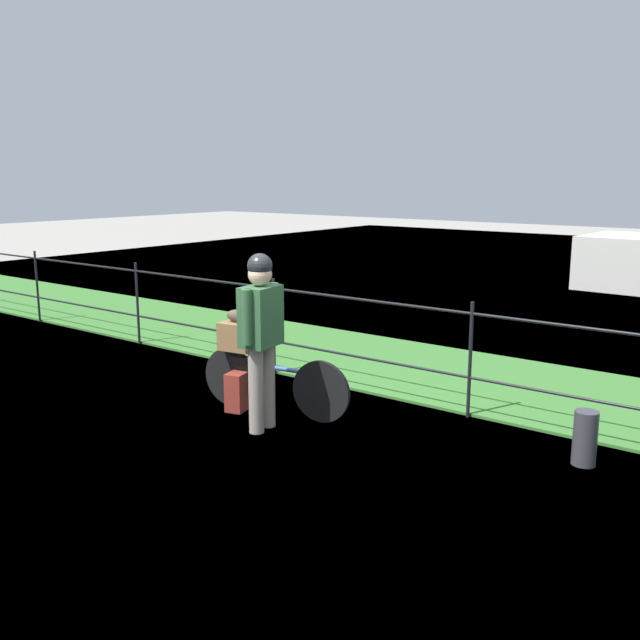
% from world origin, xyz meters
% --- Properties ---
extents(ground_plane, '(60.00, 60.00, 0.00)m').
position_xyz_m(ground_plane, '(0.00, 0.00, 0.00)').
color(ground_plane, gray).
extents(grass_strip, '(27.00, 2.40, 0.03)m').
position_xyz_m(grass_strip, '(0.00, 3.21, 0.01)').
color(grass_strip, '#38702D').
rests_on(grass_strip, ground).
extents(harbor_water, '(30.00, 30.00, 0.00)m').
position_xyz_m(harbor_water, '(0.00, 9.65, 0.00)').
color(harbor_water, '#426684').
rests_on(harbor_water, ground).
extents(iron_fence, '(18.04, 0.04, 1.17)m').
position_xyz_m(iron_fence, '(0.00, 1.98, 0.69)').
color(iron_fence, black).
rests_on(iron_fence, ground).
extents(bicycle_main, '(1.69, 0.32, 0.62)m').
position_xyz_m(bicycle_main, '(-0.35, 0.89, 0.33)').
color(bicycle_main, black).
rests_on(bicycle_main, ground).
extents(wooden_crate, '(0.40, 0.34, 0.29)m').
position_xyz_m(wooden_crate, '(-0.74, 0.83, 0.76)').
color(wooden_crate, brown).
rests_on(wooden_crate, bicycle_main).
extents(terrier_dog, '(0.32, 0.18, 0.18)m').
position_xyz_m(terrier_dog, '(-0.72, 0.83, 0.98)').
color(terrier_dog, '#4C3D2D').
rests_on(terrier_dog, wooden_crate).
extents(cyclist_person, '(0.32, 0.53, 1.68)m').
position_xyz_m(cyclist_person, '(-0.11, 0.47, 1.00)').
color(cyclist_person, gray).
rests_on(cyclist_person, ground).
extents(backpack_on_paving, '(0.25, 0.32, 0.40)m').
position_xyz_m(backpack_on_paving, '(-0.69, 0.75, 0.20)').
color(backpack_on_paving, maroon).
rests_on(backpack_on_paving, ground).
extents(mooring_bollard, '(0.20, 0.20, 0.47)m').
position_xyz_m(mooring_bollard, '(2.59, 1.48, 0.23)').
color(mooring_bollard, '#38383D').
rests_on(mooring_bollard, ground).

